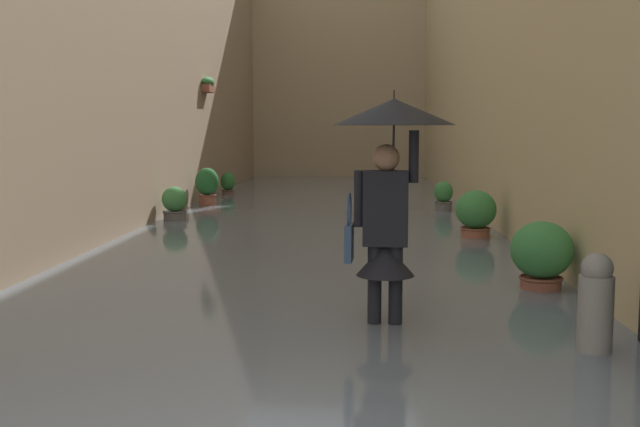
{
  "coord_description": "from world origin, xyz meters",
  "views": [
    {
      "loc": [
        -0.71,
        2.24,
        1.84
      ],
      "look_at": [
        -0.38,
        -4.28,
        1.11
      ],
      "focal_mm": 42.51,
      "sensor_mm": 36.0,
      "label": 1
    }
  ],
  "objects": [
    {
      "name": "potted_plant_near_left",
      "position": [
        -2.63,
        -5.7,
        0.5
      ],
      "size": [
        0.65,
        0.65,
        0.88
      ],
      "color": "brown",
      "rests_on": "ground_plane"
    },
    {
      "name": "ground_plane",
      "position": [
        0.0,
        -12.12,
        0.0
      ],
      "size": [
        60.62,
        60.62,
        0.0
      ],
      "primitive_type": "plane",
      "color": "gray"
    },
    {
      "name": "potted_plant_mid_right",
      "position": [
        2.68,
        -11.47,
        0.41
      ],
      "size": [
        0.46,
        0.46,
        0.78
      ],
      "color": "#66605B",
      "rests_on": "ground_plane"
    },
    {
      "name": "building_facade_far",
      "position": [
        0.0,
        -25.15,
        4.32
      ],
      "size": [
        9.58,
        1.8,
        8.65
      ],
      "primitive_type": "cube",
      "color": "tan",
      "rests_on": "ground_plane"
    },
    {
      "name": "potted_plant_mid_left",
      "position": [
        -2.52,
        -9.51,
        0.5
      ],
      "size": [
        0.63,
        0.63,
        0.9
      ],
      "color": "#9E563D",
      "rests_on": "ground_plane"
    },
    {
      "name": "person_wading",
      "position": [
        -0.97,
        -4.17,
        1.52
      ],
      "size": [
        1.03,
        1.03,
        2.16
      ],
      "color": "#4C4233",
      "rests_on": "ground_plane"
    },
    {
      "name": "flood_water",
      "position": [
        0.0,
        -12.12,
        0.08
      ],
      "size": [
        6.78,
        30.25,
        0.17
      ],
      "primitive_type": "cube",
      "color": "slate",
      "rests_on": "ground_plane"
    },
    {
      "name": "potted_plant_far_left",
      "position": [
        -2.46,
        -13.46,
        0.4
      ],
      "size": [
        0.39,
        0.39,
        0.76
      ],
      "color": "#66605B",
      "rests_on": "ground_plane"
    },
    {
      "name": "building_facade_right",
      "position": [
        3.89,
        -12.12,
        4.08
      ],
      "size": [
        2.04,
        28.25,
        8.16
      ],
      "color": "gray",
      "rests_on": "ground_plane"
    },
    {
      "name": "potted_plant_near_right",
      "position": [
        2.62,
        -14.21,
        0.56
      ],
      "size": [
        0.52,
        0.52,
        0.99
      ],
      "color": "brown",
      "rests_on": "ground_plane"
    },
    {
      "name": "mooring_bollard",
      "position": [
        -2.49,
        -3.42,
        0.46
      ],
      "size": [
        0.26,
        0.26,
        0.92
      ],
      "color": "gray",
      "rests_on": "ground_plane"
    },
    {
      "name": "potted_plant_far_right",
      "position": [
        2.65,
        -17.02,
        0.39
      ],
      "size": [
        0.36,
        0.36,
        0.73
      ],
      "color": "brown",
      "rests_on": "ground_plane"
    }
  ]
}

